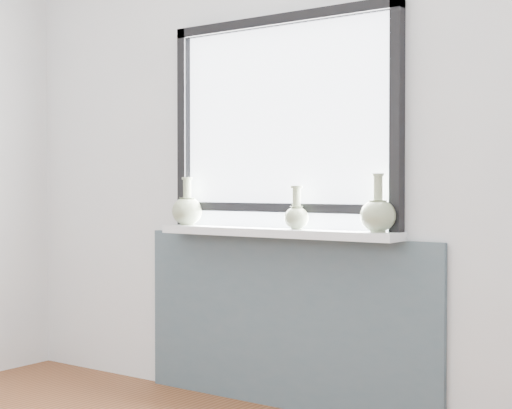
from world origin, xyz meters
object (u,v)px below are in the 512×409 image
Objects in this scene: windowsill at (275,232)px; vase_a at (187,209)px; vase_b at (296,215)px; vase_c at (378,213)px.

vase_a reaches higher than windowsill.
vase_a is (-0.56, -0.00, 0.10)m from windowsill.
vase_a reaches higher than vase_b.
vase_a is 1.12m from vase_c.
vase_c reaches higher than vase_a.
windowsill is 6.32× the size of vase_b.
vase_a is at bearing -179.53° from windowsill.
vase_a is 0.69m from vase_b.
windowsill is 0.16m from vase_b.
vase_b is (0.69, -0.01, -0.01)m from vase_a.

